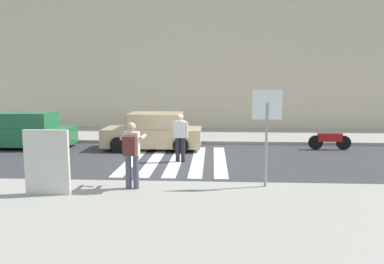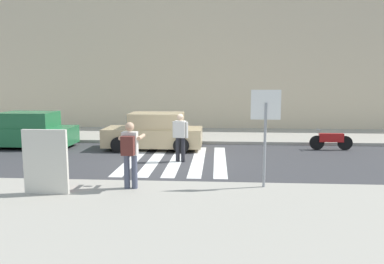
{
  "view_description": "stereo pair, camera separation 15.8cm",
  "coord_description": "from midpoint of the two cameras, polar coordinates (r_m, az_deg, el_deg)",
  "views": [
    {
      "loc": [
        1.32,
        -13.25,
        2.94
      ],
      "look_at": [
        0.6,
        -0.2,
        1.1
      ],
      "focal_mm": 35.0,
      "sensor_mm": 36.0,
      "label": 1
    },
    {
      "loc": [
        1.48,
        -13.24,
        2.94
      ],
      "look_at": [
        0.6,
        -0.2,
        1.1
      ],
      "focal_mm": 35.0,
      "sensor_mm": 36.0,
      "label": 2
    }
  ],
  "objects": [
    {
      "name": "crosswalk_stripe_4",
      "position": [
        13.76,
        4.61,
        -4.33
      ],
      "size": [
        0.44,
        5.2,
        0.01
      ],
      "primitive_type": "cube",
      "color": "silver",
      "rests_on": "ground"
    },
    {
      "name": "motorcycle",
      "position": [
        16.77,
        20.67,
        -1.18
      ],
      "size": [
        1.76,
        0.6,
        0.87
      ],
      "color": "black",
      "rests_on": "ground"
    },
    {
      "name": "pedestrian_crossing",
      "position": [
        13.37,
        -1.45,
        -0.45
      ],
      "size": [
        0.57,
        0.32,
        1.72
      ],
      "color": "#232328",
      "rests_on": "ground"
    },
    {
      "name": "advertising_board",
      "position": [
        9.83,
        -20.96,
        -4.27
      ],
      "size": [
        1.1,
        0.11,
        1.6
      ],
      "color": "beige",
      "rests_on": "sidewalk_near"
    },
    {
      "name": "parked_car_green",
      "position": [
        17.69,
        -23.6,
        0.15
      ],
      "size": [
        4.1,
        1.92,
        1.55
      ],
      "color": "#236B3D",
      "rests_on": "ground"
    },
    {
      "name": "sidewalk_far",
      "position": [
        19.51,
        -0.3,
        -0.45
      ],
      "size": [
        60.0,
        4.8,
        0.14
      ],
      "primitive_type": "cube",
      "color": "#9E998C",
      "rests_on": "ground"
    },
    {
      "name": "crosswalk_stripe_2",
      "position": [
        13.83,
        -2.05,
        -4.25
      ],
      "size": [
        0.44,
        5.2,
        0.01
      ],
      "primitive_type": "cube",
      "color": "silver",
      "rests_on": "ground"
    },
    {
      "name": "crosswalk_stripe_1",
      "position": [
        13.94,
        -5.33,
        -4.18
      ],
      "size": [
        0.44,
        5.2,
        0.01
      ],
      "primitive_type": "cube",
      "color": "silver",
      "rests_on": "ground"
    },
    {
      "name": "sidewalk_near",
      "position": [
        7.74,
        -7.07,
        -13.82
      ],
      "size": [
        60.0,
        6.0,
        0.14
      ],
      "primitive_type": "cube",
      "color": "#9E998C",
      "rests_on": "ground"
    },
    {
      "name": "building_facade_far",
      "position": [
        23.71,
        0.48,
        10.19
      ],
      "size": [
        56.0,
        4.0,
        7.69
      ],
      "primitive_type": "cube",
      "color": "beige",
      "rests_on": "ground"
    },
    {
      "name": "photographer_with_backpack",
      "position": [
        9.67,
        -8.98,
        -2.64
      ],
      "size": [
        0.59,
        0.85,
        1.72
      ],
      "color": "#474C60",
      "rests_on": "sidewalk_near"
    },
    {
      "name": "stop_sign",
      "position": [
        9.8,
        11.59,
        2.29
      ],
      "size": [
        0.76,
        0.08,
        2.54
      ],
      "color": "gray",
      "rests_on": "sidewalk_near"
    },
    {
      "name": "crosswalk_stripe_0",
      "position": [
        14.09,
        -8.55,
        -4.11
      ],
      "size": [
        0.44,
        5.2,
        0.01
      ],
      "primitive_type": "cube",
      "color": "silver",
      "rests_on": "ground"
    },
    {
      "name": "ground_plane",
      "position": [
        13.64,
        -2.13,
        -4.44
      ],
      "size": [
        120.0,
        120.0,
        0.0
      ],
      "primitive_type": "plane",
      "color": "#38383A"
    },
    {
      "name": "crosswalk_stripe_3",
      "position": [
        13.78,
        1.28,
        -4.3
      ],
      "size": [
        0.44,
        5.2,
        0.01
      ],
      "primitive_type": "cube",
      "color": "silver",
      "rests_on": "ground"
    },
    {
      "name": "parked_car_tan",
      "position": [
        15.91,
        -5.49,
        -0.03
      ],
      "size": [
        4.1,
        1.92,
        1.55
      ],
      "color": "tan",
      "rests_on": "ground"
    }
  ]
}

